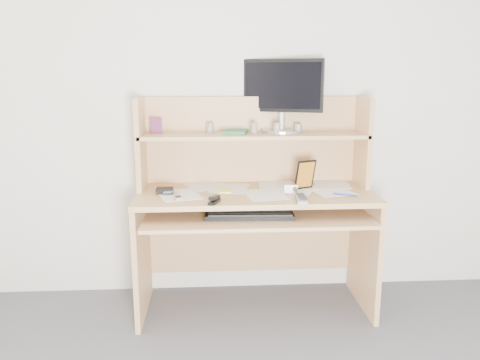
{
  "coord_description": "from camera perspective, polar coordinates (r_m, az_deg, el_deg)",
  "views": [
    {
      "loc": [
        -0.26,
        -1.22,
        1.41
      ],
      "look_at": [
        -0.09,
        1.43,
        0.83
      ],
      "focal_mm": 35.0,
      "sensor_mm": 36.0,
      "label": 1
    }
  ],
  "objects": [
    {
      "name": "chip_stack_c",
      "position": [
        2.94,
        7.09,
        6.28
      ],
      "size": [
        0.05,
        0.05,
        0.06
      ],
      "primitive_type": "cylinder",
      "rotation": [
        0.0,
        0.0,
        0.05
      ],
      "color": "black",
      "rests_on": "desk"
    },
    {
      "name": "chip_stack_d",
      "position": [
        2.85,
        1.75,
        6.31
      ],
      "size": [
        0.05,
        0.05,
        0.07
      ],
      "primitive_type": "cylinder",
      "rotation": [
        0.0,
        0.0,
        -0.34
      ],
      "color": "white",
      "rests_on": "desk"
    },
    {
      "name": "sticky_note_pad",
      "position": [
        2.78,
        -1.71,
        -1.39
      ],
      "size": [
        0.08,
        0.08,
        0.01
      ],
      "primitive_type": "cube",
      "rotation": [
        0.0,
        0.0,
        -0.16
      ],
      "color": "yellow",
      "rests_on": "desk"
    },
    {
      "name": "flip_phone",
      "position": [
        2.62,
        -7.55,
        -2.11
      ],
      "size": [
        0.07,
        0.09,
        0.02
      ],
      "primitive_type": "cube",
      "rotation": [
        0.0,
        0.0,
        0.3
      ],
      "color": "#B2B2B4",
      "rests_on": "paper_clutter"
    },
    {
      "name": "back_wall",
      "position": [
        3.03,
        1.37,
        9.22
      ],
      "size": [
        3.6,
        0.04,
        2.5
      ],
      "primitive_type": "cube",
      "color": "silver",
      "rests_on": "floor"
    },
    {
      "name": "monitor",
      "position": [
        2.97,
        5.13,
        10.47
      ],
      "size": [
        0.49,
        0.28,
        0.45
      ],
      "rotation": [
        0.0,
        0.0,
        -0.39
      ],
      "color": "#B3B2B8",
      "rests_on": "desk"
    },
    {
      "name": "paper_clutter",
      "position": [
        2.79,
        1.88,
        -1.39
      ],
      "size": [
        1.32,
        0.54,
        0.01
      ],
      "primitive_type": "cube",
      "color": "silver",
      "rests_on": "desk"
    },
    {
      "name": "chip_stack_b",
      "position": [
        2.85,
        4.54,
        6.27
      ],
      "size": [
        0.05,
        0.05,
        0.07
      ],
      "primitive_type": "cylinder",
      "rotation": [
        0.0,
        0.0,
        0.12
      ],
      "color": "silver",
      "rests_on": "desk"
    },
    {
      "name": "chip_stack_a",
      "position": [
        2.91,
        -3.63,
        6.35
      ],
      "size": [
        0.06,
        0.06,
        0.06
      ],
      "primitive_type": "cylinder",
      "rotation": [
        0.0,
        0.0,
        0.24
      ],
      "color": "black",
      "rests_on": "desk"
    },
    {
      "name": "desk",
      "position": [
        2.88,
        1.72,
        -2.15
      ],
      "size": [
        1.4,
        0.7,
        1.3
      ],
      "color": "tan",
      "rests_on": "floor"
    },
    {
      "name": "stapler",
      "position": [
        2.53,
        -3.14,
        -2.34
      ],
      "size": [
        0.07,
        0.12,
        0.04
      ],
      "primitive_type": "cube",
      "rotation": [
        0.0,
        0.0,
        -0.4
      ],
      "color": "black",
      "rests_on": "paper_clutter"
    },
    {
      "name": "card_box",
      "position": [
        2.92,
        -10.16,
        6.52
      ],
      "size": [
        0.07,
        0.02,
        0.09
      ],
      "primitive_type": "cube",
      "rotation": [
        0.0,
        0.0,
        0.04
      ],
      "color": "#A31D15",
      "rests_on": "desk"
    },
    {
      "name": "tv_remote",
      "position": [
        2.59,
        7.51,
        -2.28
      ],
      "size": [
        0.08,
        0.21,
        0.02
      ],
      "primitive_type": "cube",
      "rotation": [
        0.0,
        0.0,
        -0.12
      ],
      "color": "gray",
      "rests_on": "paper_clutter"
    },
    {
      "name": "shelf_book",
      "position": [
        2.89,
        -0.53,
        5.9
      ],
      "size": [
        0.17,
        0.21,
        0.02
      ],
      "primitive_type": "cube",
      "rotation": [
        0.0,
        0.0,
        -0.21
      ],
      "color": "#2D723F",
      "rests_on": "desk"
    },
    {
      "name": "game_case",
      "position": [
        2.84,
        7.96,
        0.66
      ],
      "size": [
        0.12,
        0.07,
        0.18
      ],
      "primitive_type": "cube",
      "rotation": [
        0.0,
        0.0,
        0.43
      ],
      "color": "black",
      "rests_on": "paper_clutter"
    },
    {
      "name": "wallet",
      "position": [
        2.79,
        -9.16,
        -1.23
      ],
      "size": [
        0.1,
        0.08,
        0.02
      ],
      "primitive_type": "cube",
      "rotation": [
        0.0,
        0.0,
        0.0
      ],
      "color": "black",
      "rests_on": "paper_clutter"
    },
    {
      "name": "blue_pen",
      "position": [
        2.75,
        12.73,
        -1.75
      ],
      "size": [
        0.13,
        0.07,
        0.01
      ],
      "primitive_type": "cylinder",
      "rotation": [
        1.57,
        0.0,
        1.12
      ],
      "color": "#1725B1",
      "rests_on": "paper_clutter"
    },
    {
      "name": "digital_camera",
      "position": [
        2.76,
        6.22,
        -1.04
      ],
      "size": [
        0.08,
        0.04,
        0.05
      ],
      "primitive_type": "cube",
      "rotation": [
        0.0,
        0.0,
        -0.1
      ],
      "color": "#AEADB0",
      "rests_on": "paper_clutter"
    },
    {
      "name": "keyboard",
      "position": [
        2.63,
        1.14,
        -4.15
      ],
      "size": [
        0.5,
        0.2,
        0.03
      ],
      "rotation": [
        0.0,
        0.0,
        -0.04
      ],
      "color": "black",
      "rests_on": "desk"
    }
  ]
}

